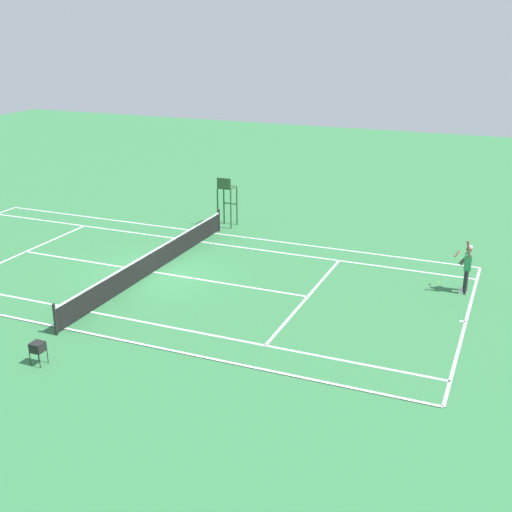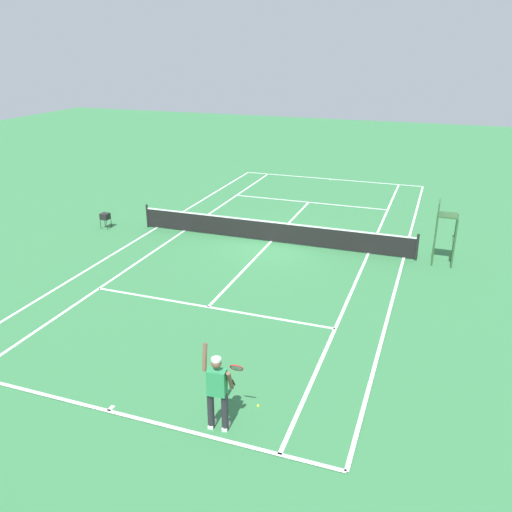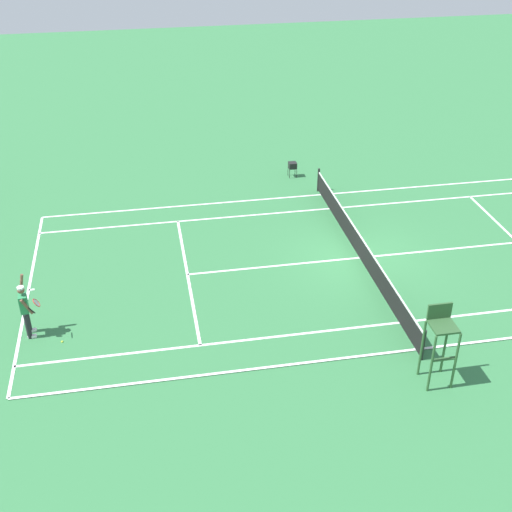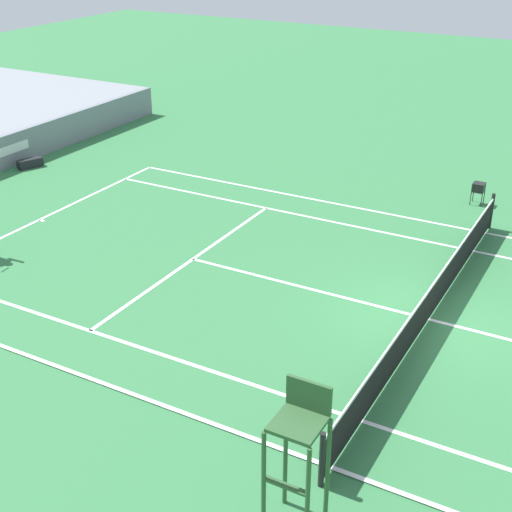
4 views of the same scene
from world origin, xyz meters
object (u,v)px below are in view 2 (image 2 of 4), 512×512
at_px(tennis_player, 218,391).
at_px(umpire_chair, 445,225).
at_px(tennis_ball, 258,406).
at_px(ball_hopper, 105,216).

bearing_deg(tennis_player, umpire_chair, -110.04).
distance_m(tennis_player, tennis_ball, 1.49).
xyz_separation_m(umpire_chair, ball_hopper, (14.50, 0.78, -0.98)).
distance_m(tennis_ball, ball_hopper, 14.62).
distance_m(umpire_chair, ball_hopper, 14.56).
bearing_deg(tennis_player, tennis_ball, -119.62).
distance_m(tennis_ball, umpire_chair, 11.28).
bearing_deg(tennis_ball, umpire_chair, -109.07).
height_order(tennis_ball, umpire_chair, umpire_chair).
relative_size(tennis_player, tennis_ball, 30.63).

